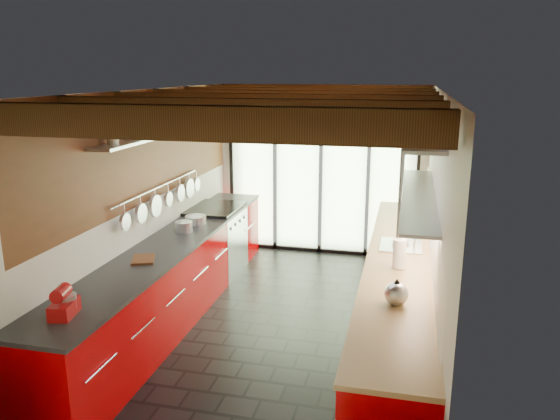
% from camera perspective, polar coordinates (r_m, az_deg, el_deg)
% --- Properties ---
extents(ground, '(5.50, 5.50, 0.00)m').
position_cam_1_polar(ground, '(6.29, 0.01, -12.04)').
color(ground, black).
rests_on(ground, ground).
extents(room_shell, '(5.50, 5.50, 5.50)m').
position_cam_1_polar(room_shell, '(5.75, 0.02, 2.88)').
color(room_shell, silver).
rests_on(room_shell, ground).
extents(ceiling_beams, '(3.14, 5.06, 4.90)m').
position_cam_1_polar(ceiling_beams, '(6.02, 0.87, 11.15)').
color(ceiling_beams, '#593316').
rests_on(ceiling_beams, ground).
extents(glass_door, '(2.95, 0.10, 2.90)m').
position_cam_1_polar(glass_door, '(8.36, 4.32, 6.49)').
color(glass_door, '#C6EAAD').
rests_on(glass_door, ground).
extents(left_counter, '(0.68, 5.00, 0.92)m').
position_cam_1_polar(left_counter, '(6.50, -11.08, -7.01)').
color(left_counter, '#B50002').
rests_on(left_counter, ground).
extents(range_stove, '(0.66, 0.90, 0.97)m').
position_cam_1_polar(range_stove, '(7.76, -6.69, -3.21)').
color(range_stove, silver).
rests_on(range_stove, ground).
extents(right_counter, '(0.68, 5.00, 0.92)m').
position_cam_1_polar(right_counter, '(5.96, 12.17, -9.07)').
color(right_counter, '#B50002').
rests_on(right_counter, ground).
extents(sink_assembly, '(0.45, 0.52, 0.43)m').
position_cam_1_polar(sink_assembly, '(6.16, 12.64, -3.35)').
color(sink_assembly, silver).
rests_on(sink_assembly, right_counter).
extents(upper_cabinets_right, '(0.34, 3.00, 3.00)m').
position_cam_1_polar(upper_cabinets_right, '(5.86, 14.49, 4.59)').
color(upper_cabinets_right, silver).
rests_on(upper_cabinets_right, ground).
extents(left_wall_fixtures, '(0.28, 2.60, 0.96)m').
position_cam_1_polar(left_wall_fixtures, '(6.49, -12.16, 5.04)').
color(left_wall_fixtures, silver).
rests_on(left_wall_fixtures, ground).
extents(stand_mixer, '(0.21, 0.31, 0.26)m').
position_cam_1_polar(stand_mixer, '(4.68, -21.61, -9.07)').
color(stand_mixer, '#AE0D0F').
rests_on(stand_mixer, left_counter).
extents(pot_large, '(0.26, 0.26, 0.13)m').
position_cam_1_polar(pot_large, '(6.63, -10.01, -1.74)').
color(pot_large, silver).
rests_on(pot_large, left_counter).
extents(pot_small, '(0.35, 0.35, 0.10)m').
position_cam_1_polar(pot_small, '(6.97, -8.80, -1.02)').
color(pot_small, silver).
rests_on(pot_small, left_counter).
extents(cutting_board, '(0.31, 0.36, 0.03)m').
position_cam_1_polar(cutting_board, '(5.75, -14.08, -5.02)').
color(cutting_board, brown).
rests_on(cutting_board, left_counter).
extents(kettle, '(0.21, 0.25, 0.24)m').
position_cam_1_polar(kettle, '(4.65, 12.07, -8.42)').
color(kettle, silver).
rests_on(kettle, right_counter).
extents(paper_towel, '(0.17, 0.17, 0.35)m').
position_cam_1_polar(paper_towel, '(5.45, 12.37, -4.52)').
color(paper_towel, white).
rests_on(paper_towel, right_counter).
extents(soap_bottle, '(0.10, 0.10, 0.17)m').
position_cam_1_polar(soap_bottle, '(6.84, 12.63, -1.20)').
color(soap_bottle, silver).
rests_on(soap_bottle, right_counter).
extents(bowl, '(0.21, 0.21, 0.05)m').
position_cam_1_polar(bowl, '(6.22, 12.48, -3.36)').
color(bowl, silver).
rests_on(bowl, right_counter).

